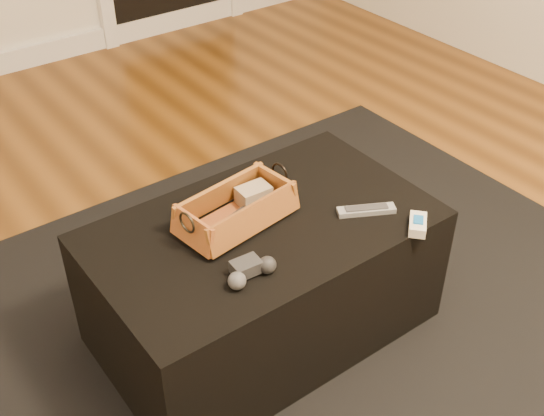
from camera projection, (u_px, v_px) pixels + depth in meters
area_rug at (273, 337)px, 2.19m from camera, size 2.60×2.00×0.01m
ottoman at (263, 278)px, 2.09m from camera, size 1.00×0.60×0.42m
tv_remote at (235, 221)px, 1.94m from camera, size 0.19×0.08×0.02m
cloth_bundle at (254, 195)px, 2.02m from camera, size 0.10×0.07×0.05m
wicker_basket at (236, 211)px, 1.95m from camera, size 0.37×0.23×0.12m
game_controller at (250, 270)px, 1.77m from camera, size 0.15×0.08×0.05m
silver_remote at (366, 210)px, 2.01m from camera, size 0.17×0.12×0.02m
cream_gadget at (418, 224)px, 1.94m from camera, size 0.10×0.10×0.03m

